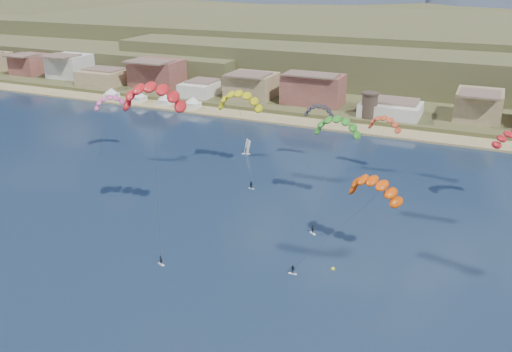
{
  "coord_description": "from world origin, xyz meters",
  "views": [
    {
      "loc": [
        40.87,
        -60.18,
        50.3
      ],
      "look_at": [
        0.0,
        32.0,
        10.0
      ],
      "focal_mm": 37.5,
      "sensor_mm": 36.0,
      "label": 1
    }
  ],
  "objects_px": {
    "kitesurfer_yellow": "(240,98)",
    "windsurfer": "(247,150)",
    "kitesurfer_orange": "(375,184)",
    "buoy": "(333,269)",
    "kitesurfer_red": "(153,92)",
    "kitesurfer_green": "(337,124)",
    "watchtower": "(370,105)"
  },
  "relations": [
    {
      "from": "kitesurfer_yellow",
      "to": "windsurfer",
      "type": "bearing_deg",
      "value": 108.08
    },
    {
      "from": "kitesurfer_orange",
      "to": "kitesurfer_yellow",
      "type": "bearing_deg",
      "value": 144.0
    },
    {
      "from": "buoy",
      "to": "kitesurfer_orange",
      "type": "bearing_deg",
      "value": 58.99
    },
    {
      "from": "kitesurfer_red",
      "to": "kitesurfer_green",
      "type": "distance_m",
      "value": 38.49
    },
    {
      "from": "watchtower",
      "to": "kitesurfer_green",
      "type": "relative_size",
      "value": 0.37
    },
    {
      "from": "kitesurfer_green",
      "to": "buoy",
      "type": "distance_m",
      "value": 31.94
    },
    {
      "from": "kitesurfer_orange",
      "to": "buoy",
      "type": "relative_size",
      "value": 30.99
    },
    {
      "from": "kitesurfer_orange",
      "to": "kitesurfer_green",
      "type": "height_order",
      "value": "kitesurfer_green"
    },
    {
      "from": "kitesurfer_red",
      "to": "kitesurfer_green",
      "type": "bearing_deg",
      "value": 41.18
    },
    {
      "from": "watchtower",
      "to": "kitesurfer_orange",
      "type": "xyz_separation_m",
      "value": [
        19.9,
        -86.61,
        7.84
      ]
    },
    {
      "from": "kitesurfer_orange",
      "to": "kitesurfer_red",
      "type": "bearing_deg",
      "value": -169.09
    },
    {
      "from": "kitesurfer_red",
      "to": "kitesurfer_orange",
      "type": "bearing_deg",
      "value": 10.91
    },
    {
      "from": "watchtower",
      "to": "kitesurfer_yellow",
      "type": "relative_size",
      "value": 0.37
    },
    {
      "from": "kitesurfer_green",
      "to": "kitesurfer_yellow",
      "type": "bearing_deg",
      "value": 156.52
    },
    {
      "from": "windsurfer",
      "to": "buoy",
      "type": "height_order",
      "value": "windsurfer"
    },
    {
      "from": "kitesurfer_red",
      "to": "kitesurfer_orange",
      "type": "height_order",
      "value": "kitesurfer_red"
    },
    {
      "from": "watchtower",
      "to": "kitesurfer_green",
      "type": "bearing_deg",
      "value": -83.43
    },
    {
      "from": "kitesurfer_orange",
      "to": "buoy",
      "type": "xyz_separation_m",
      "value": [
        -4.58,
        -7.63,
        -14.1
      ]
    },
    {
      "from": "kitesurfer_orange",
      "to": "windsurfer",
      "type": "bearing_deg",
      "value": 136.69
    },
    {
      "from": "kitesurfer_green",
      "to": "windsurfer",
      "type": "relative_size",
      "value": 5.45
    },
    {
      "from": "windsurfer",
      "to": "buoy",
      "type": "relative_size",
      "value": 6.53
    },
    {
      "from": "windsurfer",
      "to": "buoy",
      "type": "bearing_deg",
      "value": -51.2
    },
    {
      "from": "watchtower",
      "to": "kitesurfer_yellow",
      "type": "height_order",
      "value": "kitesurfer_yellow"
    },
    {
      "from": "watchtower",
      "to": "kitesurfer_red",
      "type": "relative_size",
      "value": 0.27
    },
    {
      "from": "watchtower",
      "to": "kitesurfer_orange",
      "type": "relative_size",
      "value": 0.43
    },
    {
      "from": "kitesurfer_yellow",
      "to": "buoy",
      "type": "xyz_separation_m",
      "value": [
        35.58,
        -36.81,
        -19.28
      ]
    },
    {
      "from": "watchtower",
      "to": "buoy",
      "type": "bearing_deg",
      "value": -80.77
    },
    {
      "from": "kitesurfer_green",
      "to": "buoy",
      "type": "relative_size",
      "value": 35.56
    },
    {
      "from": "kitesurfer_green",
      "to": "buoy",
      "type": "bearing_deg",
      "value": -73.45
    },
    {
      "from": "watchtower",
      "to": "kitesurfer_orange",
      "type": "distance_m",
      "value": 89.21
    },
    {
      "from": "kitesurfer_red",
      "to": "windsurfer",
      "type": "height_order",
      "value": "kitesurfer_red"
    },
    {
      "from": "watchtower",
      "to": "buoy",
      "type": "height_order",
      "value": "watchtower"
    }
  ]
}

